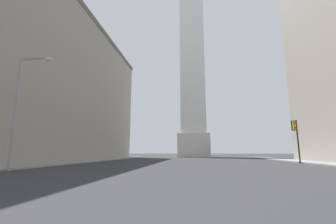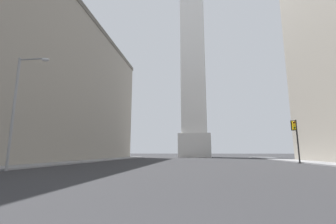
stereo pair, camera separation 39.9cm
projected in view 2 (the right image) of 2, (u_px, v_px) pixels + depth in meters
sidewalk_left at (44, 164)px, 24.96m from camera, size 5.00×74.44×0.15m
building_left at (21, 84)px, 37.57m from camera, size 22.57×53.75×25.26m
obelisk at (192, 27)px, 68.56m from camera, size 8.60×8.60×81.49m
traffic_light_mid_right at (296, 134)px, 28.83m from camera, size 0.77×0.50×5.51m
street_lamp at (19, 100)px, 17.68m from camera, size 2.72×0.36×8.98m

